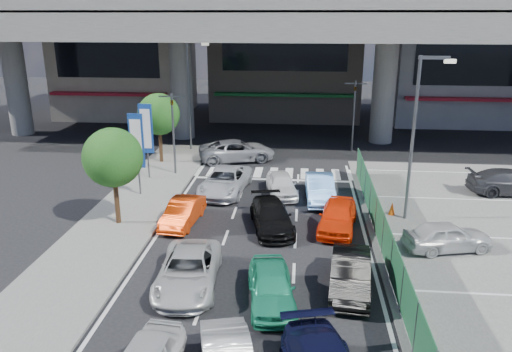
# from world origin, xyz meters

# --- Properties ---
(ground) EXTENTS (120.00, 120.00, 0.00)m
(ground) POSITION_xyz_m (0.00, 0.00, 0.00)
(ground) COLOR black
(ground) RESTS_ON ground
(sidewalk_left) EXTENTS (4.00, 30.00, 0.12)m
(sidewalk_left) POSITION_xyz_m (-7.00, 4.00, 0.06)
(sidewalk_left) COLOR #575755
(sidewalk_left) RESTS_ON ground
(fence_run) EXTENTS (0.16, 22.00, 1.80)m
(fence_run) POSITION_xyz_m (5.30, 1.00, 0.90)
(fence_run) COLOR #1D5432
(fence_run) RESTS_ON ground
(expressway) EXTENTS (64.00, 14.00, 10.75)m
(expressway) POSITION_xyz_m (0.00, 22.00, 8.76)
(expressway) COLOR slate
(expressway) RESTS_ON ground
(building_west) EXTENTS (12.00, 10.90, 13.00)m
(building_west) POSITION_xyz_m (-16.00, 31.97, 6.49)
(building_west) COLOR gray
(building_west) RESTS_ON ground
(building_center) EXTENTS (14.00, 10.90, 15.00)m
(building_center) POSITION_xyz_m (0.00, 32.97, 7.49)
(building_center) COLOR gray
(building_center) RESTS_ON ground
(building_east) EXTENTS (12.00, 10.90, 12.00)m
(building_east) POSITION_xyz_m (16.00, 31.97, 5.99)
(building_east) COLOR gray
(building_east) RESTS_ON ground
(traffic_light_left) EXTENTS (1.60, 1.24, 5.20)m
(traffic_light_left) POSITION_xyz_m (-6.20, 12.00, 3.94)
(traffic_light_left) COLOR #595B60
(traffic_light_left) RESTS_ON ground
(traffic_light_right) EXTENTS (1.60, 1.24, 5.20)m
(traffic_light_right) POSITION_xyz_m (5.50, 19.00, 3.94)
(traffic_light_right) COLOR #595B60
(traffic_light_right) RESTS_ON ground
(street_lamp_right) EXTENTS (1.65, 0.22, 8.00)m
(street_lamp_right) POSITION_xyz_m (7.17, 6.00, 4.77)
(street_lamp_right) COLOR #595B60
(street_lamp_right) RESTS_ON ground
(street_lamp_left) EXTENTS (1.65, 0.22, 8.00)m
(street_lamp_left) POSITION_xyz_m (-6.33, 18.00, 4.77)
(street_lamp_left) COLOR #595B60
(street_lamp_left) RESTS_ON ground
(signboard_near) EXTENTS (0.80, 0.14, 4.70)m
(signboard_near) POSITION_xyz_m (-7.20, 7.99, 3.06)
(signboard_near) COLOR #595B60
(signboard_near) RESTS_ON ground
(signboard_far) EXTENTS (0.80, 0.14, 4.70)m
(signboard_far) POSITION_xyz_m (-7.60, 10.99, 3.06)
(signboard_far) COLOR #595B60
(signboard_far) RESTS_ON ground
(tree_near) EXTENTS (2.80, 2.80, 4.80)m
(tree_near) POSITION_xyz_m (-7.00, 4.00, 3.39)
(tree_near) COLOR #382314
(tree_near) RESTS_ON ground
(tree_far) EXTENTS (2.80, 2.80, 4.80)m
(tree_far) POSITION_xyz_m (-7.80, 14.50, 3.39)
(tree_far) COLOR #382314
(tree_far) RESTS_ON ground
(sedan_white_mid_left) EXTENTS (2.49, 4.84, 1.31)m
(sedan_white_mid_left) POSITION_xyz_m (-2.32, -1.36, 0.65)
(sedan_white_mid_left) COLOR silver
(sedan_white_mid_left) RESTS_ON ground
(taxi_teal_mid) EXTENTS (2.11, 4.09, 1.33)m
(taxi_teal_mid) POSITION_xyz_m (0.84, -2.20, 0.67)
(taxi_teal_mid) COLOR #21996F
(taxi_teal_mid) RESTS_ON ground
(hatch_black_mid_right) EXTENTS (1.79, 4.15, 1.33)m
(hatch_black_mid_right) POSITION_xyz_m (3.69, -1.06, 0.66)
(hatch_black_mid_right) COLOR black
(hatch_black_mid_right) RESTS_ON ground
(taxi_orange_left) EXTENTS (1.64, 3.81, 1.22)m
(taxi_orange_left) POSITION_xyz_m (-3.89, 4.37, 0.61)
(taxi_orange_left) COLOR #EF3A09
(taxi_orange_left) RESTS_ON ground
(sedan_black_mid) EXTENTS (2.65, 4.59, 1.25)m
(sedan_black_mid) POSITION_xyz_m (0.44, 4.23, 0.63)
(sedan_black_mid) COLOR black
(sedan_black_mid) RESTS_ON ground
(taxi_orange_right) EXTENTS (2.25, 4.26, 1.38)m
(taxi_orange_right) POSITION_xyz_m (3.56, 4.42, 0.69)
(taxi_orange_right) COLOR #F63108
(taxi_orange_right) RESTS_ON ground
(wagon_silver_front_left) EXTENTS (2.81, 5.18, 1.38)m
(wagon_silver_front_left) POSITION_xyz_m (-2.53, 9.02, 0.69)
(wagon_silver_front_left) COLOR silver
(wagon_silver_front_left) RESTS_ON ground
(sedan_white_front_mid) EXTENTS (2.19, 3.92, 1.26)m
(sedan_white_front_mid) POSITION_xyz_m (0.70, 8.90, 0.63)
(sedan_white_front_mid) COLOR silver
(sedan_white_front_mid) RESTS_ON ground
(kei_truck_front_right) EXTENTS (1.66, 4.25, 1.38)m
(kei_truck_front_right) POSITION_xyz_m (2.83, 8.30, 0.69)
(kei_truck_front_right) COLOR #6CACF9
(kei_truck_front_right) RESTS_ON ground
(crossing_wagon_silver) EXTENTS (5.73, 3.91, 1.46)m
(crossing_wagon_silver) POSITION_xyz_m (-2.71, 15.55, 0.73)
(crossing_wagon_silver) COLOR #95969D
(crossing_wagon_silver) RESTS_ON ground
(parked_sedan_white) EXTENTS (3.99, 2.35, 1.27)m
(parked_sedan_white) POSITION_xyz_m (8.10, 2.57, 0.70)
(parked_sedan_white) COLOR silver
(parked_sedan_white) RESTS_ON parking_lot
(parked_sedan_dgrey) EXTENTS (4.86, 2.19, 1.38)m
(parked_sedan_dgrey) POSITION_xyz_m (13.59, 10.21, 0.75)
(parked_sedan_dgrey) COLOR #313136
(parked_sedan_dgrey) RESTS_ON parking_lot
(traffic_cone) EXTENTS (0.34, 0.34, 0.66)m
(traffic_cone) POSITION_xyz_m (6.42, 6.43, 0.39)
(traffic_cone) COLOR #FC550E
(traffic_cone) RESTS_ON parking_lot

